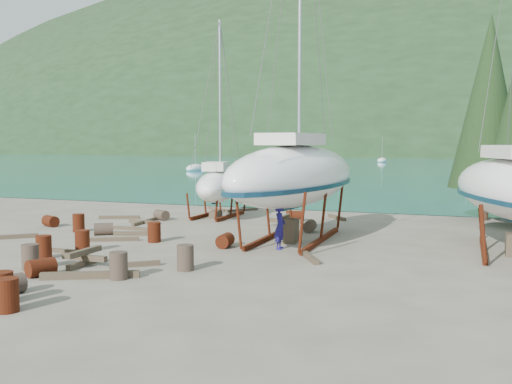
% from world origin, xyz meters
% --- Properties ---
extents(ground, '(600.00, 600.00, 0.00)m').
position_xyz_m(ground, '(0.00, 0.00, 0.00)').
color(ground, '#605B4C').
rests_on(ground, ground).
extents(bay_water, '(700.00, 700.00, 0.00)m').
position_xyz_m(bay_water, '(0.00, 315.00, 0.01)').
color(bay_water, teal).
rests_on(bay_water, ground).
extents(far_hill, '(800.00, 360.00, 110.00)m').
position_xyz_m(far_hill, '(0.00, 320.00, 0.00)').
color(far_hill, black).
rests_on(far_hill, ground).
extents(far_house_left, '(6.60, 5.60, 5.60)m').
position_xyz_m(far_house_left, '(-60.00, 190.00, 2.92)').
color(far_house_left, beige).
rests_on(far_house_left, ground).
extents(far_house_center, '(6.60, 5.60, 5.60)m').
position_xyz_m(far_house_center, '(-20.00, 190.00, 2.92)').
color(far_house_center, beige).
rests_on(far_house_center, ground).
extents(cypress_back_left, '(4.14, 4.14, 11.50)m').
position_xyz_m(cypress_back_left, '(11.00, 14.00, 6.66)').
color(cypress_back_left, black).
rests_on(cypress_back_left, ground).
extents(moored_boat_left, '(2.00, 5.00, 6.05)m').
position_xyz_m(moored_boat_left, '(-30.00, 60.00, 0.39)').
color(moored_boat_left, white).
rests_on(moored_boat_left, ground).
extents(moored_boat_mid, '(2.00, 5.00, 6.05)m').
position_xyz_m(moored_boat_mid, '(10.00, 80.00, 0.39)').
color(moored_boat_mid, white).
rests_on(moored_boat_mid, ground).
extents(moored_boat_far, '(2.00, 5.00, 6.05)m').
position_xyz_m(moored_boat_far, '(-8.00, 110.00, 0.39)').
color(moored_boat_far, white).
rests_on(moored_boat_far, ground).
extents(large_sailboat_near, '(4.73, 11.96, 18.34)m').
position_xyz_m(large_sailboat_near, '(2.83, 3.70, 2.95)').
color(large_sailboat_near, white).
rests_on(large_sailboat_near, ground).
extents(small_sailboat_shore, '(4.04, 7.49, 11.44)m').
position_xyz_m(small_sailboat_shore, '(-3.70, 9.90, 1.89)').
color(small_sailboat_shore, white).
rests_on(small_sailboat_shore, ground).
extents(worker, '(0.49, 0.71, 1.87)m').
position_xyz_m(worker, '(2.83, 1.53, 0.94)').
color(worker, navy).
rests_on(worker, ground).
extents(drum_1, '(0.83, 1.02, 0.58)m').
position_xyz_m(drum_1, '(-2.33, -7.91, 0.29)').
color(drum_1, '#2D2823').
rests_on(drum_1, ground).
extents(drum_2, '(1.04, 0.88, 0.58)m').
position_xyz_m(drum_2, '(-10.34, 3.38, 0.29)').
color(drum_2, '#5E2010').
rests_on(drum_2, ground).
extents(drum_3, '(0.58, 0.58, 0.88)m').
position_xyz_m(drum_3, '(-1.09, -9.24, 0.44)').
color(drum_3, '#5E2010').
rests_on(drum_3, ground).
extents(drum_4, '(0.99, 0.77, 0.58)m').
position_xyz_m(drum_4, '(0.96, 9.89, 0.29)').
color(drum_4, '#5E2010').
rests_on(drum_4, ground).
extents(drum_5, '(0.58, 0.58, 0.88)m').
position_xyz_m(drum_5, '(1.00, -3.33, 0.44)').
color(drum_5, '#2D2823').
rests_on(drum_5, ground).
extents(drum_6, '(0.65, 0.93, 0.58)m').
position_xyz_m(drum_6, '(0.56, 1.10, 0.29)').
color(drum_6, '#5E2010').
rests_on(drum_6, ground).
extents(drum_7, '(0.58, 0.58, 0.88)m').
position_xyz_m(drum_7, '(-1.77, -8.70, 0.44)').
color(drum_7, '#5E2010').
rests_on(drum_7, ground).
extents(drum_8, '(0.58, 0.58, 0.88)m').
position_xyz_m(drum_8, '(-7.89, 2.50, 0.44)').
color(drum_8, '#5E2010').
rests_on(drum_8, ground).
extents(drum_9, '(1.05, 0.93, 0.58)m').
position_xyz_m(drum_9, '(-6.17, 7.61, 0.29)').
color(drum_9, '#2D2823').
rests_on(drum_9, ground).
extents(drum_10, '(0.58, 0.58, 0.88)m').
position_xyz_m(drum_10, '(-4.94, -3.40, 0.44)').
color(drum_10, '#5E2010').
rests_on(drum_10, ground).
extents(drum_11, '(0.67, 0.94, 0.58)m').
position_xyz_m(drum_11, '(2.81, 6.37, 0.29)').
color(drum_11, '#2D2823').
rests_on(drum_11, ground).
extents(drum_12, '(0.89, 1.04, 0.58)m').
position_xyz_m(drum_12, '(-3.04, -5.74, 0.29)').
color(drum_12, '#5E2010').
rests_on(drum_12, ground).
extents(drum_13, '(0.58, 0.58, 0.88)m').
position_xyz_m(drum_13, '(-4.40, -1.80, 0.44)').
color(drum_13, '#5E2010').
rests_on(drum_13, ground).
extents(drum_14, '(0.58, 0.58, 0.88)m').
position_xyz_m(drum_14, '(-2.88, 1.20, 0.44)').
color(drum_14, '#5E2010').
rests_on(drum_14, ground).
extents(drum_15, '(1.05, 0.99, 0.58)m').
position_xyz_m(drum_15, '(-6.14, 2.07, 0.29)').
color(drum_15, '#2D2823').
rests_on(drum_15, ground).
extents(drum_16, '(0.58, 0.58, 0.88)m').
position_xyz_m(drum_16, '(-4.07, -5.07, 0.44)').
color(drum_16, '#2D2823').
rests_on(drum_16, ground).
extents(drum_17, '(0.58, 0.58, 0.88)m').
position_xyz_m(drum_17, '(-0.42, -5.20, 0.44)').
color(drum_17, '#2D2823').
rests_on(drum_17, ground).
extents(timber_0, '(1.62, 1.77, 0.14)m').
position_xyz_m(timber_0, '(-3.49, 13.21, 0.07)').
color(timber_0, brown).
rests_on(timber_0, ground).
extents(timber_1, '(1.06, 1.65, 0.19)m').
position_xyz_m(timber_1, '(4.57, -0.18, 0.10)').
color(timber_1, brown).
rests_on(timber_1, ground).
extents(timber_2, '(2.20, 1.11, 0.19)m').
position_xyz_m(timber_2, '(-8.72, 7.23, 0.09)').
color(timber_2, brown).
rests_on(timber_2, ground).
extents(timber_3, '(2.77, 0.16, 0.15)m').
position_xyz_m(timber_3, '(-5.73, -2.19, 0.07)').
color(timber_3, brown).
rests_on(timber_3, ground).
extents(timber_4, '(1.87, 0.26, 0.17)m').
position_xyz_m(timber_4, '(-6.40, 6.11, 0.09)').
color(timber_4, brown).
rests_on(timber_4, ground).
extents(timber_6, '(1.37, 1.59, 0.19)m').
position_xyz_m(timber_6, '(3.05, 11.48, 0.10)').
color(timber_6, brown).
rests_on(timber_6, ground).
extents(timber_7, '(1.51, 1.22, 0.17)m').
position_xyz_m(timber_7, '(-0.94, -3.43, 0.09)').
color(timber_7, brown).
rests_on(timber_7, ground).
extents(timber_8, '(1.74, 0.80, 0.19)m').
position_xyz_m(timber_8, '(-4.76, 2.41, 0.09)').
color(timber_8, brown).
rests_on(timber_8, ground).
extents(timber_9, '(2.25, 1.47, 0.15)m').
position_xyz_m(timber_9, '(-4.93, 12.84, 0.08)').
color(timber_9, brown).
rests_on(timber_9, ground).
extents(timber_11, '(2.37, 0.20, 0.15)m').
position_xyz_m(timber_11, '(-5.64, 3.88, 0.08)').
color(timber_11, brown).
rests_on(timber_11, ground).
extents(timber_12, '(1.98, 1.14, 0.17)m').
position_xyz_m(timber_12, '(-4.66, 0.79, 0.08)').
color(timber_12, brown).
rests_on(timber_12, ground).
extents(timber_14, '(2.44, 2.18, 0.18)m').
position_xyz_m(timber_14, '(-9.74, -0.54, 0.09)').
color(timber_14, brown).
rests_on(timber_14, ground).
extents(timber_16, '(2.90, 1.61, 0.23)m').
position_xyz_m(timber_16, '(-1.33, -5.46, 0.11)').
color(timber_16, brown).
rests_on(timber_16, ground).
extents(timber_17, '(0.36, 2.56, 0.16)m').
position_xyz_m(timber_17, '(-6.44, 6.18, 0.08)').
color(timber_17, brown).
rests_on(timber_17, ground).
extents(timber_pile_fore, '(1.80, 1.80, 0.60)m').
position_xyz_m(timber_pile_fore, '(-2.70, -3.93, 0.30)').
color(timber_pile_fore, brown).
rests_on(timber_pile_fore, ground).
extents(timber_pile_aft, '(1.80, 1.80, 0.60)m').
position_xyz_m(timber_pile_aft, '(1.10, 7.63, 0.30)').
color(timber_pile_aft, brown).
rests_on(timber_pile_aft, ground).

